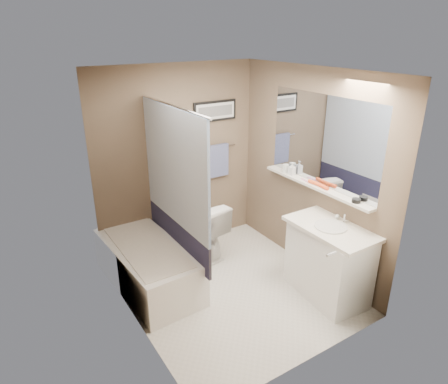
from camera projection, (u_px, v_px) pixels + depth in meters
ground at (231, 289)px, 4.56m from camera, size 2.50×2.50×0.00m
ceiling at (233, 73)px, 3.66m from camera, size 2.20×2.50×0.04m
wall_back at (178, 161)px, 5.07m from camera, size 2.20×0.04×2.40m
wall_front at (318, 242)px, 3.14m from camera, size 2.20×0.04×2.40m
wall_left at (131, 217)px, 3.57m from camera, size 0.04×2.50×2.40m
wall_right at (309, 173)px, 4.64m from camera, size 0.04×2.50×2.40m
tile_surround at (114, 217)px, 4.03m from camera, size 0.02×1.55×2.00m
curtain_rod at (171, 105)px, 3.97m from camera, size 0.02×1.55×0.02m
curtain_upper at (174, 167)px, 4.22m from camera, size 0.03×1.45×1.28m
curtain_lower at (178, 236)px, 4.53m from camera, size 0.03×1.45×0.36m
mirror at (323, 141)px, 4.37m from camera, size 0.02×1.60×1.00m
shelf at (315, 186)px, 4.54m from camera, size 0.12×1.60×0.03m
towel_bar at (216, 147)px, 5.29m from camera, size 0.60×0.02×0.02m
towel at (217, 161)px, 5.34m from camera, size 0.34×0.05×0.44m
art_frame at (215, 111)px, 5.12m from camera, size 0.62×0.02×0.26m
art_mat at (216, 111)px, 5.11m from camera, size 0.56×0.00×0.20m
art_image at (216, 111)px, 5.11m from camera, size 0.50×0.00×0.13m
door at (362, 246)px, 3.48m from camera, size 0.80×0.02×2.00m
door_handle at (331, 254)px, 3.36m from camera, size 0.10×0.02×0.02m
bathtub at (148, 266)px, 4.56m from camera, size 0.79×1.54×0.50m
tub_rim at (146, 247)px, 4.46m from camera, size 0.56×1.36×0.02m
toilet at (201, 229)px, 5.12m from camera, size 0.54×0.80×0.75m
vanity at (328, 263)px, 4.34m from camera, size 0.58×0.94×0.80m
countertop at (331, 228)px, 4.18m from camera, size 0.54×0.96×0.04m
sink_basin at (331, 226)px, 4.16m from camera, size 0.34×0.34×0.01m
faucet_spout at (345, 218)px, 4.25m from camera, size 0.02×0.02×0.10m
faucet_knob at (337, 216)px, 4.33m from camera, size 0.05×0.05×0.05m
candle_bowl_near at (356, 201)px, 4.07m from camera, size 0.09×0.09×0.04m
hair_brush_front at (321, 186)px, 4.45m from camera, size 0.05×0.22×0.04m
hair_brush_back at (316, 183)px, 4.51m from camera, size 0.06×0.22×0.04m
pink_comb at (306, 180)px, 4.65m from camera, size 0.05×0.16×0.01m
glass_jar at (286, 168)px, 4.91m from camera, size 0.08×0.08×0.10m
soap_bottle at (292, 169)px, 4.81m from camera, size 0.08×0.08×0.16m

